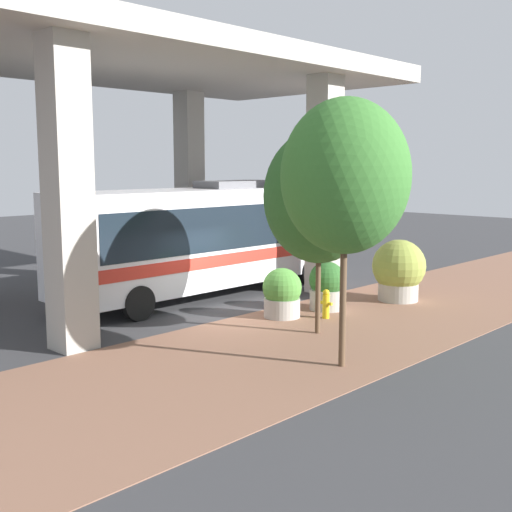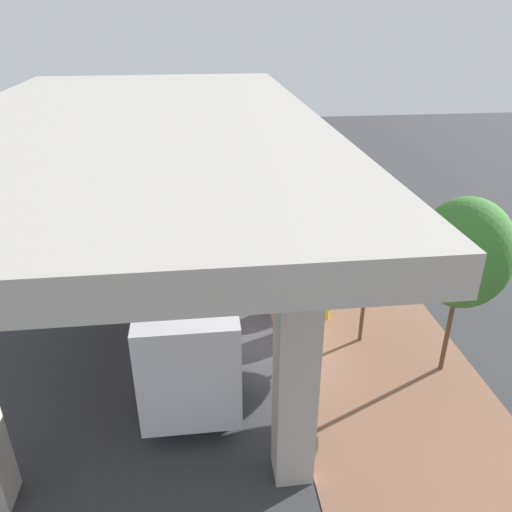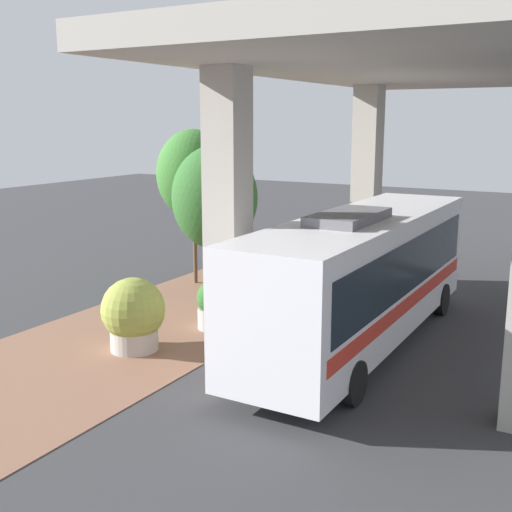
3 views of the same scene
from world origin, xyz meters
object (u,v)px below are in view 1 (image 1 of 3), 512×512
bus (212,234)px  planter_middle (399,271)px  street_tree_near (319,196)px  street_tree_far (345,177)px  planter_back (282,294)px  fire_hydrant (326,304)px  planter_front (327,286)px

bus → planter_middle: bearing=-146.1°
planter_middle → street_tree_near: size_ratio=0.38×
planter_middle → street_tree_far: size_ratio=0.35×
street_tree_near → planter_back: bearing=-20.6°
fire_hydrant → street_tree_near: street_tree_near is taller
fire_hydrant → street_tree_far: size_ratio=0.15×
street_tree_far → street_tree_near: bearing=-40.5°
planter_back → street_tree_near: size_ratio=0.27×
planter_back → bus: bearing=-12.6°
planter_middle → street_tree_far: bearing=112.2°
planter_middle → planter_back: size_ratio=1.38×
planter_middle → planter_back: planter_middle is taller
bus → planter_back: bearing=167.4°
planter_front → street_tree_near: street_tree_near is taller
street_tree_far → planter_front: bearing=-48.9°
street_tree_near → street_tree_far: 2.82m
planter_front → street_tree_near: 4.00m
fire_hydrant → planter_back: (1.01, 0.74, 0.26)m
bus → street_tree_far: bearing=156.8°
street_tree_near → planter_front: bearing=-57.1°
planter_back → planter_middle: bearing=-105.4°
planter_front → bus: bearing=10.7°
planter_back → street_tree_near: 3.47m
planter_front → street_tree_far: size_ratio=0.26×
planter_front → street_tree_near: (-1.53, 2.36, 2.83)m
fire_hydrant → planter_back: size_ratio=0.60×
bus → planter_back: (-3.90, 0.87, -1.36)m
bus → street_tree_near: bearing=164.8°
planter_front → planter_back: (0.32, 1.67, -0.02)m
planter_front → planter_back: 1.70m
fire_hydrant → planter_middle: size_ratio=0.43×
planter_middle → fire_hydrant: bearing=87.2°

